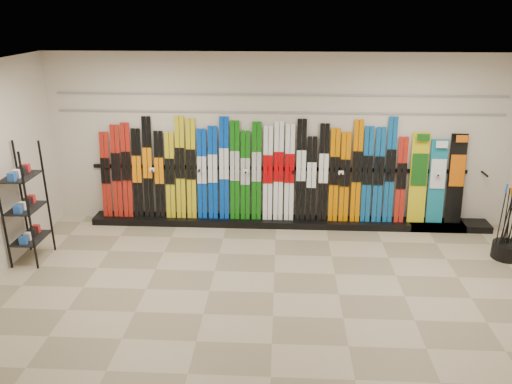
{
  "coord_description": "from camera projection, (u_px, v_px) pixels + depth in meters",
  "views": [
    {
      "loc": [
        0.07,
        -5.94,
        3.69
      ],
      "look_at": [
        -0.3,
        1.0,
        1.1
      ],
      "focal_mm": 35.0,
      "sensor_mm": 36.0,
      "label": 1
    }
  ],
  "objects": [
    {
      "name": "back_wall",
      "position": [
        277.0,
        141.0,
        8.67
      ],
      "size": [
        8.0,
        0.0,
        8.0
      ],
      "primitive_type": "plane",
      "rotation": [
        1.57,
        0.0,
        0.0
      ],
      "color": "beige",
      "rests_on": "floor"
    },
    {
      "name": "ski_poles",
      "position": [
        512.0,
        222.0,
        7.61
      ],
      "size": [
        0.41,
        0.28,
        1.18
      ],
      "color": "black",
      "rests_on": "pole_bin"
    },
    {
      "name": "accessory_rack",
      "position": [
        25.0,
        204.0,
        7.46
      ],
      "size": [
        0.4,
        0.6,
        1.82
      ],
      "primitive_type": "cube",
      "color": "black",
      "rests_on": "floor"
    },
    {
      "name": "pole_bin",
      "position": [
        506.0,
        250.0,
        7.76
      ],
      "size": [
        0.43,
        0.43,
        0.25
      ],
      "primitive_type": "cylinder",
      "color": "black",
      "rests_on": "floor"
    },
    {
      "name": "slatwall_rail_0",
      "position": [
        278.0,
        112.0,
        8.47
      ],
      "size": [
        7.6,
        0.02,
        0.03
      ],
      "primitive_type": "cube",
      "color": "gray",
      "rests_on": "back_wall"
    },
    {
      "name": "skis",
      "position": [
        252.0,
        173.0,
        8.73
      ],
      "size": [
        5.37,
        0.27,
        1.83
      ],
      "color": "#A71C12",
      "rests_on": "ski_rack_base"
    },
    {
      "name": "floor",
      "position": [
        274.0,
        293.0,
        6.85
      ],
      "size": [
        8.0,
        8.0,
        0.0
      ],
      "primitive_type": "plane",
      "color": "gray",
      "rests_on": "ground"
    },
    {
      "name": "ceiling",
      "position": [
        277.0,
        70.0,
        5.8
      ],
      "size": [
        8.0,
        8.0,
        0.0
      ],
      "primitive_type": "plane",
      "rotation": [
        3.14,
        0.0,
        0.0
      ],
      "color": "silver",
      "rests_on": "back_wall"
    },
    {
      "name": "ski_rack_base",
      "position": [
        289.0,
        222.0,
        8.95
      ],
      "size": [
        8.0,
        0.4,
        0.12
      ],
      "primitive_type": "cube",
      "color": "black",
      "rests_on": "floor"
    },
    {
      "name": "snowboards",
      "position": [
        437.0,
        180.0,
        8.61
      ],
      "size": [
        0.93,
        0.24,
        1.57
      ],
      "color": "gold",
      "rests_on": "ski_rack_base"
    },
    {
      "name": "slatwall_rail_1",
      "position": [
        278.0,
        95.0,
        8.37
      ],
      "size": [
        7.6,
        0.02,
        0.03
      ],
      "primitive_type": "cube",
      "color": "gray",
      "rests_on": "back_wall"
    }
  ]
}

